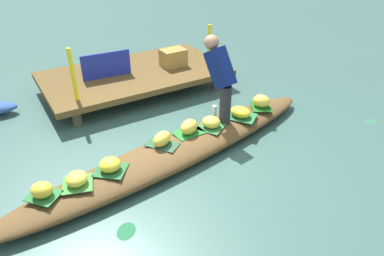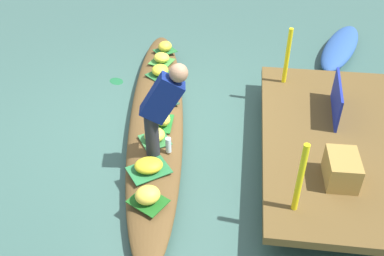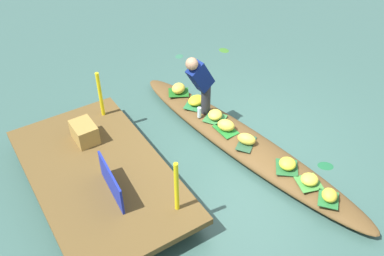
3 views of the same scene
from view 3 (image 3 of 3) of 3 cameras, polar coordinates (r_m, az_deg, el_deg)
The scene contains 28 objects.
canal_water at distance 7.03m, azimuth 6.71°, elevation -2.70°, with size 40.00×40.00×0.00m, color #365951.
dock_platform at distance 6.29m, azimuth -12.44°, elevation -6.03°, with size 3.20×1.80×0.35m.
vendor_boat at distance 6.95m, azimuth 6.79°, elevation -1.94°, with size 4.90×0.71×0.25m, color brown.
leaf_mat_0 at distance 7.81m, azimuth -1.83°, elevation 4.82°, with size 0.37×0.29×0.01m, color #1C5D1C.
banana_bunch_0 at distance 7.76m, azimuth -1.84°, elevation 5.37°, with size 0.26×0.23×0.19m, color yellow.
leaf_mat_1 at distance 6.45m, azimuth 12.67°, elevation -5.21°, with size 0.35×0.32×0.01m, color #235E2E.
banana_bunch_1 at distance 6.40m, azimuth 12.77°, elevation -4.71°, with size 0.25×0.25×0.16m, color yellow.
leaf_mat_2 at distance 6.16m, azimuth 17.91°, elevation -9.11°, with size 0.32×0.27×0.01m, color #256B32.
banana_bunch_2 at distance 6.11m, azimuth 18.06°, elevation -8.60°, with size 0.23×0.21×0.16m, color yellow.
leaf_mat_3 at distance 6.75m, azimuth 7.32°, elevation -2.04°, with size 0.41×0.24×0.01m, color #284F33.
banana_bunch_3 at distance 6.69m, azimuth 7.38°, elevation -1.48°, with size 0.29×0.18×0.18m, color yellow.
leaf_mat_4 at distance 7.52m, azimuth 0.57°, elevation 3.33°, with size 0.45×0.33×0.01m, color #26713B.
banana_bunch_4 at distance 7.48m, azimuth 0.58°, elevation 3.76°, with size 0.32×0.25×0.14m, color gold.
leaf_mat_5 at distance 6.30m, azimuth 15.47°, elevation -7.14°, with size 0.32×0.32×0.01m, color #3F8537.
banana_bunch_5 at distance 6.25m, azimuth 15.58°, elevation -6.69°, with size 0.23×0.25×0.14m, color yellow.
leaf_mat_6 at distance 7.19m, azimuth 3.13°, elevation 1.31°, with size 0.33×0.33×0.01m, color #317439.
banana_bunch_6 at distance 7.14m, azimuth 3.15°, elevation 1.79°, with size 0.24×0.25×0.16m, color yellow.
leaf_mat_7 at distance 6.97m, azimuth 4.57°, elevation -0.23°, with size 0.40×0.26×0.01m, color #217228.
banana_bunch_7 at distance 6.91m, azimuth 4.61°, elevation 0.37°, with size 0.29×0.20×0.19m, color yellow.
vendor_person at distance 6.88m, azimuth 1.18°, elevation 6.30°, with size 0.26×0.55×1.18m.
water_bottle at distance 7.16m, azimuth 0.99°, elevation 2.13°, with size 0.07×0.07×0.20m, color silver.
market_banner at distance 5.75m, azimuth -10.87°, elevation -7.15°, with size 0.84×0.03×0.44m, color navy.
railing_post_west at distance 5.34m, azimuth -2.10°, elevation -7.97°, with size 0.06×0.06×0.81m, color yellow.
railing_post_east at distance 7.02m, azimuth -12.28°, elevation 4.44°, with size 0.06×0.06×0.81m, color yellow.
produce_crate at distance 6.71m, azimuth -14.31°, elevation -0.57°, with size 0.44×0.32×0.31m, color olive.
drifting_plant_0 at distance 7.00m, azimuth 17.57°, elevation -4.89°, with size 0.25×0.19×0.01m, color #1A5C34.
drifting_plant_1 at distance 9.43m, azimuth -1.72°, elevation 9.65°, with size 0.17×0.20×0.01m, color #2E674A.
drifting_plant_2 at distance 9.69m, azimuth 4.33°, elevation 10.42°, with size 0.25×0.20×0.01m, color #376E23.
Camera 3 is at (-3.91, 3.48, 4.69)m, focal length 39.53 mm.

